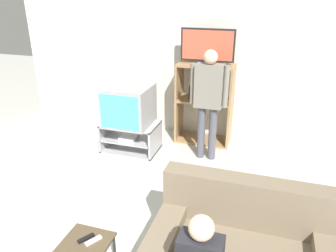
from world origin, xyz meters
TOP-DOWN VIEW (x-y plane):
  - wall_back at (0.00, 4.19)m, footprint 6.40×0.06m
  - tv_stand at (-0.85, 3.24)m, footprint 0.84×0.55m
  - television_main at (-0.86, 3.23)m, footprint 0.66×0.64m
  - media_shelf at (0.15, 3.89)m, footprint 0.86×0.45m
  - television_flat at (0.16, 3.88)m, footprint 0.80×0.20m
  - snack_table at (-0.19, 0.82)m, footprint 0.39×0.39m
  - remote_control_black at (-0.20, 0.86)m, footprint 0.11×0.14m
  - remote_control_white at (-0.13, 0.86)m, footprint 0.10×0.14m
  - person_standing_adult at (0.31, 3.33)m, footprint 0.53×0.20m

SIDE VIEW (x-z plane):
  - tv_stand at x=-0.85m, z-range 0.00..0.44m
  - snack_table at x=-0.19m, z-range 0.15..0.58m
  - remote_control_black at x=-0.20m, z-range 0.43..0.45m
  - remote_control_white at x=-0.13m, z-range 0.43..0.45m
  - media_shelf at x=0.15m, z-range 0.01..1.29m
  - television_main at x=-0.86m, z-range 0.44..1.02m
  - person_standing_adult at x=0.31m, z-range 0.17..1.76m
  - wall_back at x=0.00m, z-range 0.00..2.60m
  - television_flat at x=0.16m, z-range 1.26..1.78m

